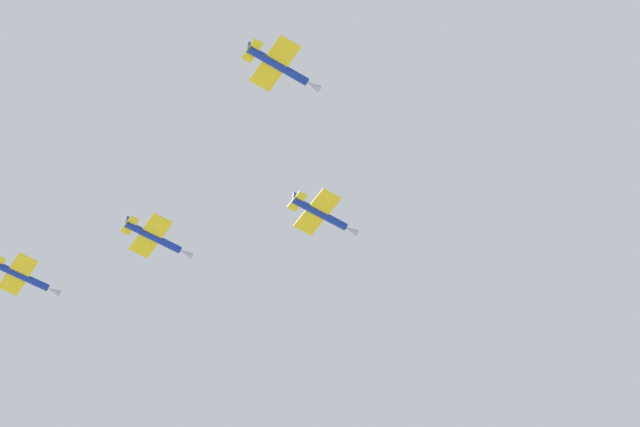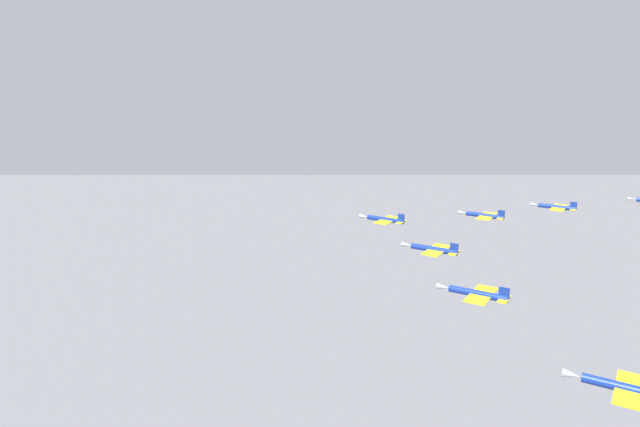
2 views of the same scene
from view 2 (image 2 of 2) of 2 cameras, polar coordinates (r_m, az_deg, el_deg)
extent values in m
cylinder|color=navy|center=(145.85, 6.46, -0.60)|extent=(9.62, 4.42, 1.20)
cone|color=#9EA3AD|center=(148.33, 4.36, -0.30)|extent=(2.43, 1.80, 1.14)
cube|color=yellow|center=(145.65, 6.66, -0.64)|extent=(6.21, 9.37, 0.20)
cube|color=yellow|center=(144.20, 8.01, -0.81)|extent=(2.68, 4.00, 0.20)
cube|color=navy|center=(143.99, 7.99, -0.43)|extent=(1.70, 0.75, 1.96)
cylinder|color=navy|center=(121.65, 11.17, -3.49)|extent=(9.62, 4.42, 1.20)
cone|color=#9EA3AD|center=(123.67, 8.56, -3.09)|extent=(2.43, 1.80, 1.14)
cube|color=yellow|center=(121.50, 11.41, -3.55)|extent=(6.21, 9.37, 0.20)
cube|color=yellow|center=(120.37, 13.08, -3.78)|extent=(2.68, 4.00, 0.20)
cube|color=navy|center=(120.11, 13.07, -3.33)|extent=(1.70, 0.75, 1.96)
cylinder|color=navy|center=(157.09, 15.92, -0.20)|extent=(9.62, 4.42, 1.20)
cone|color=#9EA3AD|center=(158.65, 13.84, 0.08)|extent=(2.43, 1.80, 1.14)
cube|color=yellow|center=(156.97, 16.11, -0.24)|extent=(6.21, 9.37, 0.20)
cube|color=yellow|center=(156.10, 17.43, -0.39)|extent=(2.68, 4.00, 0.20)
cube|color=navy|center=(155.89, 17.43, -0.04)|extent=(1.70, 0.75, 1.96)
cylinder|color=navy|center=(100.47, 15.29, -7.63)|extent=(9.62, 4.42, 1.20)
cone|color=#9EA3AD|center=(102.05, 12.04, -7.09)|extent=(2.43, 1.80, 1.14)
cube|color=yellow|center=(100.36, 15.59, -7.71)|extent=(6.21, 9.37, 0.20)
cube|color=yellow|center=(99.54, 17.68, -8.02)|extent=(2.68, 4.00, 0.20)
cube|color=navy|center=(99.21, 17.67, -7.48)|extent=(1.70, 0.75, 1.96)
cylinder|color=navy|center=(172.46, 22.28, 0.59)|extent=(9.62, 4.42, 1.20)
cone|color=#9EA3AD|center=(173.38, 20.34, 0.83)|extent=(2.43, 1.80, 1.14)
cube|color=yellow|center=(172.40, 22.46, 0.55)|extent=(6.21, 9.37, 0.20)
cube|color=yellow|center=(171.92, 23.69, 0.41)|extent=(2.68, 4.00, 0.20)
cube|color=navy|center=(171.72, 23.69, 0.73)|extent=(1.70, 0.75, 1.96)
cylinder|color=navy|center=(80.54, 27.91, -14.95)|extent=(9.62, 4.42, 1.20)
cone|color=#9EA3AD|center=(80.80, 23.56, -14.36)|extent=(2.43, 1.80, 1.14)
cube|color=yellow|center=(80.56, 28.30, -15.04)|extent=(6.21, 9.37, 0.20)
cone|color=#9EA3AD|center=(189.44, 28.37, 1.26)|extent=(2.43, 1.80, 1.14)
camera|label=1|loc=(277.00, 26.01, -27.05)|focal=61.33mm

